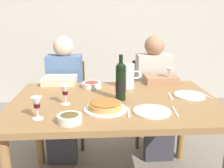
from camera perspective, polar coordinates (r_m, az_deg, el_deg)
name	(u,v)px	position (r m, az deg, el deg)	size (l,w,h in m)	color
back_wall	(104,11)	(3.97, -1.84, 16.05)	(8.00, 0.10, 2.80)	#B2ADA3
dining_table	(115,112)	(1.87, 0.73, -6.28)	(1.50, 1.00, 0.76)	olive
wine_bottle	(121,81)	(1.81, 1.98, 0.64)	(0.07, 0.07, 0.33)	black
water_pitcher	(128,77)	(2.12, 3.71, 1.49)	(0.16, 0.10, 0.20)	silver
baked_tart	(105,106)	(1.65, -1.54, -4.91)	(0.28, 0.28, 0.06)	white
salad_bowl	(92,84)	(2.16, -4.63, -0.06)	(0.17, 0.17, 0.05)	silver
olive_bowl	(70,118)	(1.48, -9.53, -7.54)	(0.14, 0.14, 0.06)	silver
wine_glass_left_diner	(170,73)	(2.30, 12.95, 2.53)	(0.07, 0.07, 0.14)	silver
wine_glass_right_diner	(65,91)	(1.76, -10.54, -1.60)	(0.07, 0.07, 0.13)	silver
wine_glass_centre	(37,104)	(1.55, -16.60, -4.26)	(0.07, 0.07, 0.14)	silver
dinner_plate_left_setting	(190,95)	(2.01, 17.09, -2.46)	(0.23, 0.23, 0.01)	silver
dinner_plate_right_setting	(152,111)	(1.64, 9.01, -6.11)	(0.24, 0.24, 0.01)	silver
fork_left_setting	(170,96)	(1.97, 12.99, -2.69)	(0.16, 0.01, 0.01)	silver
knife_left_setting	(206,95)	(2.06, 20.40, -2.43)	(0.18, 0.01, 0.01)	silver
knife_right_setting	(175,111)	(1.68, 14.04, -5.99)	(0.18, 0.01, 0.01)	silver
spoon_right_setting	(129,112)	(1.61, 3.76, -6.42)	(0.16, 0.01, 0.01)	silver
chair_left	(68,97)	(2.78, -9.97, -2.92)	(0.42, 0.42, 0.87)	brown
diner_left	(64,93)	(2.52, -10.83, -2.04)	(0.35, 0.51, 1.16)	#4C6B93
chair_right	(150,95)	(2.82, 8.46, -2.57)	(0.40, 0.40, 0.87)	brown
diner_right	(155,91)	(2.56, 9.70, -1.66)	(0.34, 0.50, 1.16)	#B7B2A8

